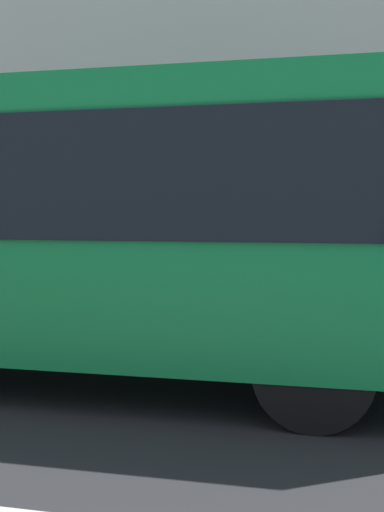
{
  "coord_description": "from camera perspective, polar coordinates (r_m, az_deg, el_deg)",
  "views": [
    {
      "loc": [
        0.7,
        6.86,
        1.79
      ],
      "look_at": [
        2.47,
        -0.19,
        1.33
      ],
      "focal_mm": 48.13,
      "sensor_mm": 36.0,
      "label": 1
    }
  ],
  "objects": [
    {
      "name": "red_bus",
      "position": [
        7.5,
        -12.85,
        2.74
      ],
      "size": [
        9.05,
        2.54,
        3.08
      ],
      "color": "#0F7238",
      "rests_on": "ground_plane"
    }
  ]
}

